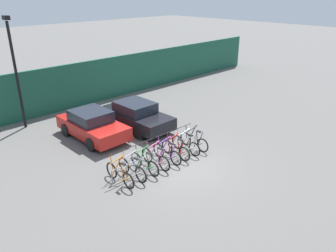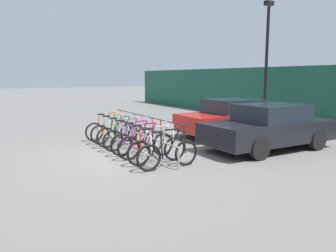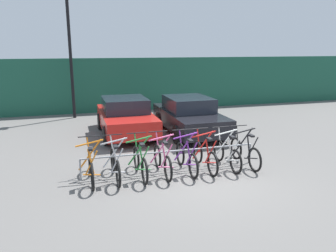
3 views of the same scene
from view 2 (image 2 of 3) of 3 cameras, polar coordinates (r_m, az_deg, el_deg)
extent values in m
plane|color=#605E5B|center=(9.26, -7.68, -5.46)|extent=(120.00, 120.00, 0.00)
cube|color=#19513D|center=(15.36, 27.19, 4.39)|extent=(36.00, 0.16, 2.72)
cylinder|color=gray|center=(9.90, -5.35, -1.24)|extent=(4.72, 0.04, 0.04)
cylinder|color=gray|center=(12.10, -10.00, -0.85)|extent=(0.04, 0.04, 0.55)
cylinder|color=gray|center=(7.92, 1.86, -5.74)|extent=(0.04, 0.04, 0.55)
torus|color=black|center=(11.65, -12.70, -1.02)|extent=(0.06, 0.66, 0.66)
torus|color=black|center=(12.00, -7.91, -0.62)|extent=(0.06, 0.66, 0.66)
cylinder|color=orange|center=(11.82, -9.60, 0.77)|extent=(0.60, 0.04, 0.76)
cylinder|color=orange|center=(11.76, -9.87, 2.25)|extent=(0.68, 0.04, 0.16)
cylinder|color=orange|center=(11.71, -11.13, 0.37)|extent=(0.14, 0.04, 0.63)
cylinder|color=orange|center=(11.65, -12.06, 0.42)|extent=(0.32, 0.03, 0.58)
cylinder|color=orange|center=(11.71, -11.77, -1.07)|extent=(0.40, 0.03, 0.08)
cylinder|color=orange|center=(11.93, -8.14, 1.00)|extent=(0.12, 0.04, 0.69)
cylinder|color=black|center=(11.87, -8.36, 2.73)|extent=(0.52, 0.03, 0.03)
cube|color=black|center=(11.64, -11.61, 1.99)|extent=(0.10, 0.22, 0.05)
torus|color=black|center=(11.09, -11.78, -1.48)|extent=(0.06, 0.66, 0.66)
torus|color=black|center=(11.45, -6.79, -1.04)|extent=(0.06, 0.66, 0.66)
cylinder|color=#B7B7BC|center=(11.27, -8.54, 0.42)|extent=(0.60, 0.04, 0.76)
cylinder|color=#B7B7BC|center=(11.21, -8.82, 1.97)|extent=(0.68, 0.04, 0.16)
cylinder|color=#B7B7BC|center=(11.16, -10.13, -0.01)|extent=(0.14, 0.04, 0.63)
cylinder|color=#B7B7BC|center=(11.09, -11.11, 0.04)|extent=(0.32, 0.03, 0.58)
cylinder|color=#B7B7BC|center=(11.16, -10.81, -1.52)|extent=(0.40, 0.03, 0.08)
cylinder|color=#B7B7BC|center=(11.38, -7.02, 0.66)|extent=(0.12, 0.04, 0.69)
cylinder|color=black|center=(11.32, -7.25, 2.47)|extent=(0.52, 0.03, 0.03)
cube|color=black|center=(11.08, -10.63, 1.69)|extent=(0.10, 0.22, 0.05)
torus|color=black|center=(10.50, -10.69, -2.01)|extent=(0.06, 0.66, 0.66)
torus|color=black|center=(10.88, -5.47, -1.53)|extent=(0.06, 0.66, 0.66)
cylinder|color=#288438|center=(10.68, -7.29, 0.00)|extent=(0.60, 0.04, 0.76)
cylinder|color=#288438|center=(10.62, -7.58, 1.63)|extent=(0.68, 0.04, 0.16)
cylinder|color=#288438|center=(10.57, -8.96, -0.46)|extent=(0.14, 0.04, 0.63)
cylinder|color=#288438|center=(10.50, -9.98, -0.41)|extent=(0.32, 0.03, 0.58)
cylinder|color=#288438|center=(10.57, -9.67, -2.05)|extent=(0.40, 0.03, 0.08)
cylinder|color=#288438|center=(10.81, -5.70, 0.26)|extent=(0.12, 0.04, 0.69)
cylinder|color=black|center=(10.74, -5.93, 2.17)|extent=(0.52, 0.03, 0.03)
cube|color=black|center=(10.49, -9.47, 1.33)|extent=(0.10, 0.22, 0.05)
torus|color=black|center=(9.95, -9.57, -2.56)|extent=(0.06, 0.66, 0.66)
torus|color=black|center=(10.36, -4.11, -2.03)|extent=(0.06, 0.66, 0.66)
cylinder|color=#E55993|center=(10.15, -6.00, -0.43)|extent=(0.60, 0.04, 0.76)
cylinder|color=#E55993|center=(10.08, -6.30, 1.28)|extent=(0.68, 0.04, 0.16)
cylinder|color=#E55993|center=(10.03, -7.75, -0.92)|extent=(0.14, 0.04, 0.63)
cylinder|color=#E55993|center=(9.95, -8.81, -0.87)|extent=(0.32, 0.03, 0.58)
cylinder|color=#E55993|center=(10.03, -8.49, -2.60)|extent=(0.40, 0.03, 0.08)
cylinder|color=#E55993|center=(10.28, -4.35, -0.16)|extent=(0.12, 0.04, 0.69)
cylinder|color=black|center=(10.21, -4.58, 1.85)|extent=(0.52, 0.03, 0.03)
cube|color=black|center=(9.94, -8.28, 0.97)|extent=(0.10, 0.22, 0.05)
torus|color=black|center=(9.35, -8.14, -3.25)|extent=(0.06, 0.66, 0.66)
torus|color=black|center=(9.78, -2.42, -2.65)|extent=(0.06, 0.66, 0.66)
cylinder|color=#752D99|center=(9.56, -4.39, -0.98)|extent=(0.60, 0.04, 0.76)
cylinder|color=#752D99|center=(9.49, -4.69, 0.84)|extent=(0.68, 0.04, 0.16)
cylinder|color=#752D99|center=(9.43, -6.22, -1.50)|extent=(0.14, 0.04, 0.63)
cylinder|color=#752D99|center=(9.35, -7.34, -1.46)|extent=(0.32, 0.03, 0.58)
cylinder|color=#752D99|center=(9.43, -7.01, -3.29)|extent=(0.40, 0.03, 0.08)
cylinder|color=#752D99|center=(9.69, -2.65, -0.67)|extent=(0.12, 0.04, 0.69)
cylinder|color=black|center=(9.62, -2.89, 1.45)|extent=(0.52, 0.03, 0.03)
cube|color=black|center=(9.34, -6.78, 0.50)|extent=(0.10, 0.22, 0.05)
torus|color=black|center=(8.87, -6.87, -3.87)|extent=(0.06, 0.66, 0.66)
torus|color=black|center=(9.32, -0.92, -3.20)|extent=(0.06, 0.66, 0.66)
cylinder|color=red|center=(9.09, -2.95, -1.46)|extent=(0.60, 0.04, 0.76)
cylinder|color=red|center=(9.02, -3.27, 0.45)|extent=(0.68, 0.04, 0.16)
cylinder|color=red|center=(8.96, -4.87, -2.02)|extent=(0.14, 0.04, 0.63)
cylinder|color=red|center=(8.87, -6.03, -1.98)|extent=(0.32, 0.03, 0.58)
cylinder|color=red|center=(8.95, -5.70, -3.90)|extent=(0.40, 0.03, 0.08)
cylinder|color=red|center=(9.24, -1.16, -1.13)|extent=(0.12, 0.04, 0.69)
cylinder|color=black|center=(9.16, -1.39, 1.10)|extent=(0.52, 0.03, 0.03)
cube|color=black|center=(8.86, -5.43, 0.09)|extent=(0.10, 0.22, 0.05)
torus|color=black|center=(8.29, -5.09, -4.73)|extent=(0.06, 0.66, 0.66)
torus|color=black|center=(8.77, 1.16, -3.96)|extent=(0.06, 0.66, 0.66)
cylinder|color=silver|center=(8.52, -0.95, -2.13)|extent=(0.60, 0.04, 0.76)
cylinder|color=silver|center=(8.45, -1.27, -0.09)|extent=(0.68, 0.04, 0.16)
cylinder|color=silver|center=(8.38, -2.96, -2.74)|extent=(0.14, 0.04, 0.63)
cylinder|color=silver|center=(8.29, -4.19, -2.70)|extent=(0.32, 0.03, 0.58)
cylinder|color=silver|center=(8.38, -3.85, -4.75)|extent=(0.40, 0.03, 0.08)
cylinder|color=silver|center=(8.68, 0.93, -1.76)|extent=(0.12, 0.04, 0.69)
cylinder|color=black|center=(8.60, 0.69, 0.60)|extent=(0.52, 0.03, 0.03)
cube|color=black|center=(8.28, -3.55, -0.50)|extent=(0.10, 0.22, 0.05)
torus|color=black|center=(7.80, -3.36, -5.56)|extent=(0.06, 0.66, 0.66)
torus|color=black|center=(8.31, 3.15, -4.68)|extent=(0.06, 0.66, 0.66)
cylinder|color=black|center=(8.05, 0.98, -2.77)|extent=(0.60, 0.04, 0.76)
cylinder|color=black|center=(7.97, 0.66, -0.62)|extent=(0.68, 0.04, 0.16)
cylinder|color=black|center=(7.90, -1.12, -3.43)|extent=(0.14, 0.04, 0.63)
cylinder|color=black|center=(7.80, -2.41, -3.41)|extent=(0.32, 0.03, 0.58)
cylinder|color=black|center=(7.89, -2.05, -5.57)|extent=(0.40, 0.03, 0.08)
cylinder|color=black|center=(8.21, 2.93, -2.37)|extent=(0.12, 0.04, 0.69)
cylinder|color=black|center=(8.13, 2.70, 0.13)|extent=(0.52, 0.03, 0.03)
cube|color=black|center=(7.79, -1.72, -1.06)|extent=(0.10, 0.22, 0.05)
cube|color=red|center=(12.58, 10.71, 0.83)|extent=(1.80, 3.98, 0.62)
cube|color=#1E232D|center=(12.58, 11.12, 3.43)|extent=(1.58, 1.83, 0.52)
cylinder|color=black|center=(14.01, 11.99, 0.56)|extent=(0.20, 0.64, 0.64)
cylinder|color=black|center=(12.80, 17.10, -0.38)|extent=(0.20, 0.64, 0.64)
cylinder|color=black|center=(12.59, 4.14, -0.17)|extent=(0.20, 0.64, 0.64)
cylinder|color=black|center=(11.24, 9.03, -1.32)|extent=(0.20, 0.64, 0.64)
cube|color=black|center=(10.56, 16.99, -0.88)|extent=(1.80, 4.20, 0.62)
cube|color=#1E232D|center=(10.56, 17.52, 2.22)|extent=(1.58, 1.93, 0.52)
cylinder|color=black|center=(12.05, 17.94, -0.96)|extent=(0.20, 0.64, 0.64)
cylinder|color=black|center=(11.00, 24.54, -2.21)|extent=(0.20, 0.64, 0.64)
cylinder|color=black|center=(10.40, 8.88, -2.12)|extent=(0.20, 0.64, 0.64)
cylinder|color=black|center=(9.16, 15.61, -3.80)|extent=(0.20, 0.64, 0.64)
cylinder|color=black|center=(16.39, 16.74, 9.92)|extent=(0.14, 0.14, 5.42)
cube|color=black|center=(16.72, 17.19, 19.76)|extent=(0.24, 0.44, 0.20)
camera|label=1|loc=(18.42, -48.15, 20.28)|focal=35.00mm
camera|label=3|loc=(11.97, -49.82, 10.39)|focal=35.00mm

